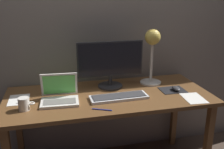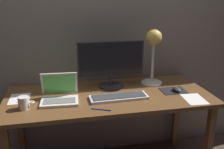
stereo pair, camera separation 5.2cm
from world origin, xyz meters
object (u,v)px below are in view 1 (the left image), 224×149
at_px(mouse, 176,89).
at_px(monitor, 110,62).
at_px(keyboard_main, 119,97).
at_px(desk_lamp, 152,46).
at_px(coffee_mug, 24,104).
at_px(laptop, 60,94).
at_px(pen, 102,110).

bearing_deg(mouse, monitor, 156.40).
relative_size(keyboard_main, desk_lamp, 0.93).
height_order(desk_lamp, coffee_mug, desk_lamp).
height_order(keyboard_main, coffee_mug, coffee_mug).
relative_size(laptop, mouse, 2.95).
bearing_deg(pen, monitor, 69.87).
bearing_deg(laptop, pen, -40.03).
bearing_deg(desk_lamp, mouse, -59.17).
xyz_separation_m(keyboard_main, coffee_mug, (-0.68, -0.04, 0.03)).
bearing_deg(desk_lamp, pen, -140.49).
bearing_deg(monitor, laptop, -155.14).
xyz_separation_m(monitor, laptop, (-0.43, -0.20, -0.16)).
distance_m(keyboard_main, pen, 0.23).
bearing_deg(laptop, coffee_mug, -157.22).
relative_size(keyboard_main, pen, 3.17).
bearing_deg(desk_lamp, laptop, -165.72).
relative_size(laptop, coffee_mug, 2.56).
distance_m(desk_lamp, pen, 0.75).
bearing_deg(mouse, desk_lamp, 120.83).
xyz_separation_m(keyboard_main, desk_lamp, (0.36, 0.27, 0.32)).
bearing_deg(desk_lamp, keyboard_main, -143.59).
bearing_deg(pen, mouse, 17.76).
height_order(mouse, pen, mouse).
bearing_deg(monitor, coffee_mug, -155.88).
distance_m(monitor, pen, 0.50).
xyz_separation_m(desk_lamp, pen, (-0.52, -0.43, -0.33)).
relative_size(monitor, coffee_mug, 4.97).
distance_m(monitor, keyboard_main, 0.33).
height_order(mouse, coffee_mug, coffee_mug).
bearing_deg(pen, desk_lamp, 39.51).
xyz_separation_m(monitor, coffee_mug, (-0.67, -0.30, -0.17)).
distance_m(monitor, coffee_mug, 0.76).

